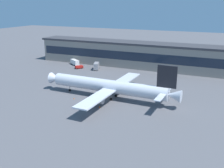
{
  "coord_description": "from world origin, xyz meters",
  "views": [
    {
      "loc": [
        46.22,
        -94.98,
        38.42
      ],
      "look_at": [
        0.64,
        4.35,
        5.0
      ],
      "focal_mm": 42.14,
      "sensor_mm": 36.0,
      "label": 1
    }
  ],
  "objects_px": {
    "traffic_cone_1": "(100,107)",
    "traffic_cone_0": "(74,98)",
    "airliner": "(110,86)",
    "catering_truck": "(96,66)",
    "pushback_tractor": "(79,67)",
    "fuel_truck": "(75,62)"
  },
  "relations": [
    {
      "from": "fuel_truck",
      "to": "traffic_cone_1",
      "type": "height_order",
      "value": "fuel_truck"
    },
    {
      "from": "pushback_tractor",
      "to": "fuel_truck",
      "type": "height_order",
      "value": "fuel_truck"
    },
    {
      "from": "catering_truck",
      "to": "traffic_cone_1",
      "type": "xyz_separation_m",
      "value": [
        29.95,
        -53.88,
        -1.92
      ]
    },
    {
      "from": "airliner",
      "to": "traffic_cone_0",
      "type": "bearing_deg",
      "value": -150.75
    },
    {
      "from": "fuel_truck",
      "to": "traffic_cone_0",
      "type": "xyz_separation_m",
      "value": [
        34.88,
        -55.59,
        -1.59
      ]
    },
    {
      "from": "catering_truck",
      "to": "pushback_tractor",
      "type": "distance_m",
      "value": 11.44
    },
    {
      "from": "catering_truck",
      "to": "airliner",
      "type": "bearing_deg",
      "value": -55.59
    },
    {
      "from": "traffic_cone_1",
      "to": "traffic_cone_0",
      "type": "bearing_deg",
      "value": 163.76
    },
    {
      "from": "fuel_truck",
      "to": "traffic_cone_0",
      "type": "height_order",
      "value": "fuel_truck"
    },
    {
      "from": "catering_truck",
      "to": "traffic_cone_1",
      "type": "distance_m",
      "value": 61.68
    },
    {
      "from": "catering_truck",
      "to": "fuel_truck",
      "type": "distance_m",
      "value": 20.09
    },
    {
      "from": "airliner",
      "to": "traffic_cone_1",
      "type": "relative_size",
      "value": 81.06
    },
    {
      "from": "fuel_truck",
      "to": "catering_truck",
      "type": "bearing_deg",
      "value": -16.99
    },
    {
      "from": "catering_truck",
      "to": "fuel_truck",
      "type": "relative_size",
      "value": 0.9
    },
    {
      "from": "airliner",
      "to": "pushback_tractor",
      "type": "distance_m",
      "value": 57.01
    },
    {
      "from": "fuel_truck",
      "to": "traffic_cone_0",
      "type": "relative_size",
      "value": 14.49
    },
    {
      "from": "airliner",
      "to": "traffic_cone_1",
      "type": "xyz_separation_m",
      "value": [
        0.99,
        -11.6,
        -4.85
      ]
    },
    {
      "from": "traffic_cone_0",
      "to": "traffic_cone_1",
      "type": "distance_m",
      "value": 14.88
    },
    {
      "from": "pushback_tractor",
      "to": "traffic_cone_0",
      "type": "distance_m",
      "value": 54.75
    },
    {
      "from": "fuel_truck",
      "to": "traffic_cone_1",
      "type": "bearing_deg",
      "value": -50.55
    },
    {
      "from": "airliner",
      "to": "pushback_tractor",
      "type": "relative_size",
      "value": 11.23
    },
    {
      "from": "catering_truck",
      "to": "traffic_cone_0",
      "type": "height_order",
      "value": "catering_truck"
    }
  ]
}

